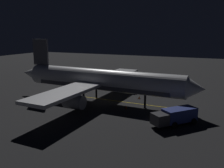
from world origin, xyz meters
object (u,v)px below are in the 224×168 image
(ground_crew_worker, at_px, (160,116))
(traffic_cone_near_left, at_px, (139,97))
(baggage_truck, at_px, (176,116))
(traffic_cone_near_right, at_px, (126,107))
(airliner, at_px, (99,80))
(catering_truck, at_px, (127,84))
(traffic_cone_under_wing, at_px, (157,113))

(ground_crew_worker, height_order, traffic_cone_near_left, ground_crew_worker)
(baggage_truck, height_order, traffic_cone_near_right, baggage_truck)
(airliner, height_order, catering_truck, airliner)
(traffic_cone_near_left, distance_m, traffic_cone_under_wing, 9.31)
(ground_crew_worker, bearing_deg, catering_truck, -145.67)
(traffic_cone_near_left, relative_size, traffic_cone_under_wing, 1.00)
(traffic_cone_near_left, bearing_deg, ground_crew_worker, 32.04)
(traffic_cone_under_wing, bearing_deg, ground_crew_worker, 21.97)
(airliner, height_order, traffic_cone_under_wing, airliner)
(catering_truck, relative_size, ground_crew_worker, 3.33)
(ground_crew_worker, xyz_separation_m, traffic_cone_near_right, (-3.68, -6.62, -0.64))
(baggage_truck, relative_size, ground_crew_worker, 3.64)
(baggage_truck, height_order, catering_truck, catering_truck)
(baggage_truck, relative_size, traffic_cone_under_wing, 11.52)
(baggage_truck, bearing_deg, catering_truck, -141.50)
(traffic_cone_near_right, bearing_deg, ground_crew_worker, 60.91)
(baggage_truck, bearing_deg, traffic_cone_under_wing, -134.50)
(ground_crew_worker, distance_m, traffic_cone_near_right, 7.60)
(traffic_cone_near_left, bearing_deg, traffic_cone_under_wing, 35.48)
(traffic_cone_near_left, height_order, traffic_cone_under_wing, same)
(airliner, bearing_deg, traffic_cone_under_wing, 76.69)
(airliner, xyz_separation_m, baggage_truck, (6.02, 14.86, -2.72))
(ground_crew_worker, bearing_deg, baggage_truck, 81.28)
(traffic_cone_under_wing, bearing_deg, baggage_truck, 45.50)
(traffic_cone_near_left, bearing_deg, airliner, -51.46)
(ground_crew_worker, bearing_deg, airliner, -114.12)
(airliner, relative_size, ground_crew_worker, 21.00)
(catering_truck, xyz_separation_m, ground_crew_worker, (16.83, 11.50, -0.39))
(baggage_truck, height_order, ground_crew_worker, baggage_truck)
(ground_crew_worker, relative_size, traffic_cone_near_left, 3.16)
(airliner, height_order, traffic_cone_near_right, airliner)
(catering_truck, height_order, traffic_cone_under_wing, catering_truck)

